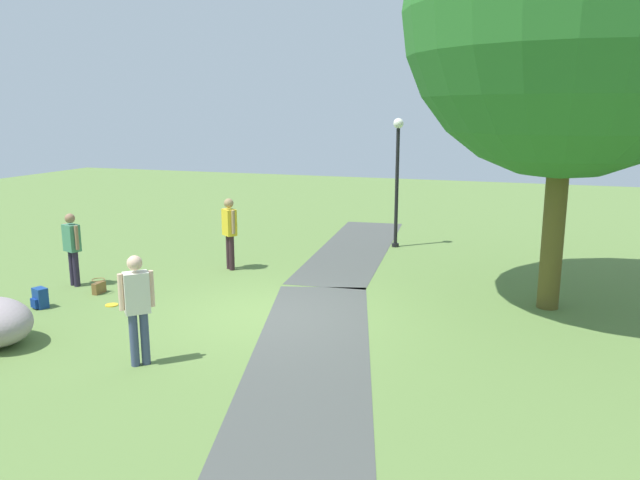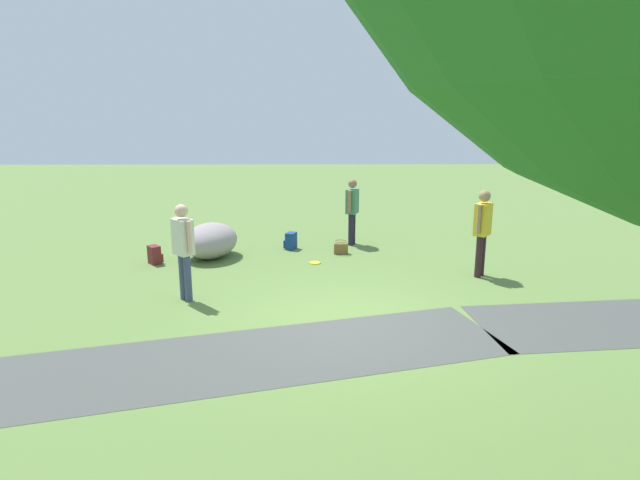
{
  "view_description": "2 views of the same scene",
  "coord_description": "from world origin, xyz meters",
  "px_view_note": "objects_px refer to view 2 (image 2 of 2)",
  "views": [
    {
      "loc": [
        10.12,
        4.31,
        3.79
      ],
      "look_at": [
        -0.94,
        0.55,
        1.3
      ],
      "focal_mm": 34.21,
      "sensor_mm": 36.0,
      "label": 1
    },
    {
      "loc": [
        0.54,
        7.96,
        3.31
      ],
      "look_at": [
        0.44,
        -1.17,
        1.05
      ],
      "focal_mm": 30.37,
      "sensor_mm": 36.0,
      "label": 2
    }
  ],
  "objects_px": {
    "lawn_boulder": "(211,241)",
    "man_near_boulder": "(482,227)",
    "handbag_on_grass": "(341,248)",
    "woman_with_handbag": "(352,207)",
    "backpack_by_boulder": "(155,255)",
    "frisbee_on_grass": "(315,263)",
    "passerby_on_path": "(183,245)",
    "spare_backpack_on_lawn": "(291,241)"
  },
  "relations": [
    {
      "from": "man_near_boulder",
      "to": "backpack_by_boulder",
      "type": "relative_size",
      "value": 4.35
    },
    {
      "from": "lawn_boulder",
      "to": "backpack_by_boulder",
      "type": "relative_size",
      "value": 4.28
    },
    {
      "from": "handbag_on_grass",
      "to": "frisbee_on_grass",
      "type": "bearing_deg",
      "value": 51.86
    },
    {
      "from": "woman_with_handbag",
      "to": "backpack_by_boulder",
      "type": "height_order",
      "value": "woman_with_handbag"
    },
    {
      "from": "lawn_boulder",
      "to": "passerby_on_path",
      "type": "distance_m",
      "value": 2.82
    },
    {
      "from": "handbag_on_grass",
      "to": "backpack_by_boulder",
      "type": "relative_size",
      "value": 0.8
    },
    {
      "from": "frisbee_on_grass",
      "to": "spare_backpack_on_lawn",
      "type": "bearing_deg",
      "value": -64.93
    },
    {
      "from": "woman_with_handbag",
      "to": "lawn_boulder",
      "type": "bearing_deg",
      "value": 19.47
    },
    {
      "from": "passerby_on_path",
      "to": "handbag_on_grass",
      "type": "xyz_separation_m",
      "value": [
        -2.87,
        -3.03,
        -0.85
      ]
    },
    {
      "from": "lawn_boulder",
      "to": "backpack_by_boulder",
      "type": "bearing_deg",
      "value": 23.51
    },
    {
      "from": "lawn_boulder",
      "to": "passerby_on_path",
      "type": "xyz_separation_m",
      "value": [
        -0.07,
        2.76,
        0.6
      ]
    },
    {
      "from": "man_near_boulder",
      "to": "handbag_on_grass",
      "type": "xyz_separation_m",
      "value": [
        2.69,
        -1.72,
        -0.87
      ]
    },
    {
      "from": "woman_with_handbag",
      "to": "frisbee_on_grass",
      "type": "height_order",
      "value": "woman_with_handbag"
    },
    {
      "from": "woman_with_handbag",
      "to": "backpack_by_boulder",
      "type": "relative_size",
      "value": 4.03
    },
    {
      "from": "woman_with_handbag",
      "to": "passerby_on_path",
      "type": "distance_m",
      "value": 5.04
    },
    {
      "from": "handbag_on_grass",
      "to": "backpack_by_boulder",
      "type": "height_order",
      "value": "backpack_by_boulder"
    },
    {
      "from": "man_near_boulder",
      "to": "frisbee_on_grass",
      "type": "distance_m",
      "value": 3.57
    },
    {
      "from": "man_near_boulder",
      "to": "handbag_on_grass",
      "type": "height_order",
      "value": "man_near_boulder"
    },
    {
      "from": "lawn_boulder",
      "to": "spare_backpack_on_lawn",
      "type": "bearing_deg",
      "value": -157.69
    },
    {
      "from": "passerby_on_path",
      "to": "spare_backpack_on_lawn",
      "type": "distance_m",
      "value": 3.95
    },
    {
      "from": "lawn_boulder",
      "to": "man_near_boulder",
      "type": "xyz_separation_m",
      "value": [
        -5.63,
        1.45,
        0.62
      ]
    },
    {
      "from": "lawn_boulder",
      "to": "backpack_by_boulder",
      "type": "distance_m",
      "value": 1.24
    },
    {
      "from": "handbag_on_grass",
      "to": "man_near_boulder",
      "type": "bearing_deg",
      "value": 147.45
    },
    {
      "from": "man_near_boulder",
      "to": "passerby_on_path",
      "type": "xyz_separation_m",
      "value": [
        5.56,
        1.31,
        -0.02
      ]
    },
    {
      "from": "spare_backpack_on_lawn",
      "to": "frisbee_on_grass",
      "type": "distance_m",
      "value": 1.36
    },
    {
      "from": "backpack_by_boulder",
      "to": "handbag_on_grass",
      "type": "bearing_deg",
      "value": -169.38
    },
    {
      "from": "man_near_boulder",
      "to": "handbag_on_grass",
      "type": "distance_m",
      "value": 3.31
    },
    {
      "from": "woman_with_handbag",
      "to": "backpack_by_boulder",
      "type": "bearing_deg",
      "value": 20.53
    },
    {
      "from": "passerby_on_path",
      "to": "backpack_by_boulder",
      "type": "xyz_separation_m",
      "value": [
        1.19,
        -2.27,
        -0.8
      ]
    },
    {
      "from": "handbag_on_grass",
      "to": "lawn_boulder",
      "type": "bearing_deg",
      "value": 5.31
    },
    {
      "from": "woman_with_handbag",
      "to": "backpack_by_boulder",
      "type": "distance_m",
      "value": 4.73
    },
    {
      "from": "handbag_on_grass",
      "to": "frisbee_on_grass",
      "type": "height_order",
      "value": "handbag_on_grass"
    },
    {
      "from": "man_near_boulder",
      "to": "handbag_on_grass",
      "type": "relative_size",
      "value": 5.42
    },
    {
      "from": "man_near_boulder",
      "to": "frisbee_on_grass",
      "type": "bearing_deg",
      "value": -16.05
    },
    {
      "from": "handbag_on_grass",
      "to": "backpack_by_boulder",
      "type": "xyz_separation_m",
      "value": [
        4.06,
        0.76,
        0.05
      ]
    },
    {
      "from": "man_near_boulder",
      "to": "backpack_by_boulder",
      "type": "height_order",
      "value": "man_near_boulder"
    },
    {
      "from": "lawn_boulder",
      "to": "spare_backpack_on_lawn",
      "type": "height_order",
      "value": "lawn_boulder"
    },
    {
      "from": "woman_with_handbag",
      "to": "handbag_on_grass",
      "type": "xyz_separation_m",
      "value": [
        0.31,
        0.88,
        -0.79
      ]
    },
    {
      "from": "passerby_on_path",
      "to": "handbag_on_grass",
      "type": "bearing_deg",
      "value": -133.42
    },
    {
      "from": "handbag_on_grass",
      "to": "spare_backpack_on_lawn",
      "type": "height_order",
      "value": "spare_backpack_on_lawn"
    },
    {
      "from": "man_near_boulder",
      "to": "spare_backpack_on_lawn",
      "type": "bearing_deg",
      "value": -29.28
    },
    {
      "from": "woman_with_handbag",
      "to": "passerby_on_path",
      "type": "height_order",
      "value": "passerby_on_path"
    }
  ]
}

